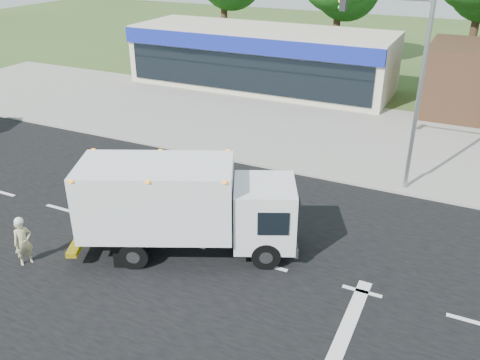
# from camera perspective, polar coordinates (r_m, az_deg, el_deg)

# --- Properties ---
(ground) EXTENTS (120.00, 120.00, 0.00)m
(ground) POSITION_cam_1_polar(r_m,az_deg,el_deg) (16.74, 3.39, -9.67)
(ground) COLOR #385123
(ground) RESTS_ON ground
(road_asphalt) EXTENTS (60.00, 14.00, 0.02)m
(road_asphalt) POSITION_cam_1_polar(r_m,az_deg,el_deg) (16.73, 3.39, -9.66)
(road_asphalt) COLOR black
(road_asphalt) RESTS_ON ground
(sidewalk) EXTENTS (60.00, 2.40, 0.12)m
(sidewalk) POSITION_cam_1_polar(r_m,az_deg,el_deg) (23.55, 11.06, 1.12)
(sidewalk) COLOR gray
(sidewalk) RESTS_ON ground
(parking_apron) EXTENTS (60.00, 9.00, 0.02)m
(parking_apron) POSITION_cam_1_polar(r_m,az_deg,el_deg) (28.83, 14.15, 5.36)
(parking_apron) COLOR gray
(parking_apron) RESTS_ON ground
(lane_markings) EXTENTS (55.20, 7.00, 0.01)m
(lane_markings) POSITION_cam_1_polar(r_m,az_deg,el_deg) (15.35, 6.20, -13.48)
(lane_markings) COLOR silver
(lane_markings) RESTS_ON road_asphalt
(ems_box_truck) EXTENTS (7.56, 5.08, 3.23)m
(ems_box_truck) POSITION_cam_1_polar(r_m,az_deg,el_deg) (16.61, -6.56, -2.53)
(ems_box_truck) COLOR black
(ems_box_truck) RESTS_ON ground
(emergency_worker) EXTENTS (0.61, 0.70, 1.72)m
(emergency_worker) POSITION_cam_1_polar(r_m,az_deg,el_deg) (17.82, -23.19, -6.31)
(emergency_worker) COLOR tan
(emergency_worker) RESTS_ON ground
(retail_strip_mall) EXTENTS (18.00, 6.20, 4.00)m
(retail_strip_mall) POSITION_cam_1_polar(r_m,az_deg,el_deg) (36.32, 2.37, 13.56)
(retail_strip_mall) COLOR beige
(retail_strip_mall) RESTS_ON ground
(traffic_signal_pole) EXTENTS (3.51, 0.25, 8.00)m
(traffic_signal_pole) POSITION_cam_1_polar(r_m,az_deg,el_deg) (21.01, 18.04, 11.43)
(traffic_signal_pole) COLOR gray
(traffic_signal_pole) RESTS_ON ground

